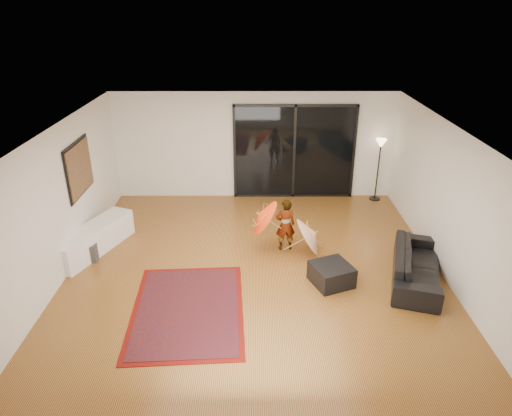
{
  "coord_description": "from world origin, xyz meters",
  "views": [
    {
      "loc": [
        -0.0,
        -7.52,
        4.69
      ],
      "look_at": [
        0.03,
        0.31,
        1.1
      ],
      "focal_mm": 32.0,
      "sensor_mm": 36.0,
      "label": 1
    }
  ],
  "objects_px": {
    "media_console": "(94,239)",
    "sofa": "(417,265)",
    "ottoman": "(331,274)",
    "child": "(285,225)"
  },
  "relations": [
    {
      "from": "media_console",
      "to": "sofa",
      "type": "relative_size",
      "value": 0.96
    },
    {
      "from": "child",
      "to": "ottoman",
      "type": "bearing_deg",
      "value": 112.99
    },
    {
      "from": "ottoman",
      "to": "child",
      "type": "relative_size",
      "value": 0.6
    },
    {
      "from": "media_console",
      "to": "ottoman",
      "type": "bearing_deg",
      "value": 7.8
    },
    {
      "from": "media_console",
      "to": "child",
      "type": "height_order",
      "value": "child"
    },
    {
      "from": "child",
      "to": "media_console",
      "type": "bearing_deg",
      "value": -6.95
    },
    {
      "from": "sofa",
      "to": "ottoman",
      "type": "xyz_separation_m",
      "value": [
        -1.56,
        -0.12,
        -0.11
      ]
    },
    {
      "from": "media_console",
      "to": "ottoman",
      "type": "distance_m",
      "value": 4.78
    },
    {
      "from": "ottoman",
      "to": "child",
      "type": "distance_m",
      "value": 1.52
    },
    {
      "from": "ottoman",
      "to": "child",
      "type": "xyz_separation_m",
      "value": [
        -0.76,
        1.26,
        0.36
      ]
    }
  ]
}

